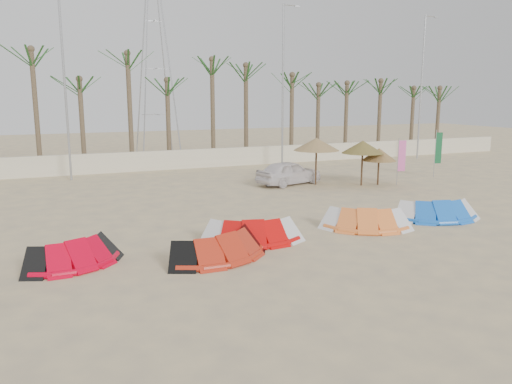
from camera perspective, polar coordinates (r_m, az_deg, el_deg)
name	(u,v)px	position (r m, az deg, el deg)	size (l,w,h in m)	color
ground	(340,274)	(14.42, 9.56, -9.28)	(120.00, 120.00, 0.00)	#DABC85
boundary_wall	(163,160)	(34.41, -10.57, 3.59)	(60.00, 0.30, 1.30)	beige
palm_line	(165,74)	(35.79, -10.38, 13.18)	(52.00, 4.00, 7.70)	brown
lamp_b	(65,81)	(31.37, -20.98, 11.74)	(1.25, 0.14, 11.00)	#A5A8AD
lamp_c	(283,83)	(34.95, 3.14, 12.28)	(1.25, 0.14, 11.00)	#A5A8AD
lamp_d	(422,85)	(41.67, 18.42, 11.53)	(1.25, 0.14, 11.00)	#A5A8AD
pylon	(159,159)	(40.52, -11.04, 3.74)	(3.00, 3.00, 14.00)	#A5A8AD
kite_red_left	(74,251)	(15.89, -20.09, -6.31)	(3.35, 2.39, 0.90)	red
kite_red_mid	(217,243)	(15.71, -4.43, -5.83)	(3.88, 2.54, 0.90)	red
kite_red_right	(249,229)	(17.31, -0.83, -4.22)	(3.68, 2.29, 0.90)	red
kite_orange	(361,217)	(19.38, 11.92, -2.80)	(3.75, 2.77, 0.90)	orange
kite_blue	(432,208)	(21.61, 19.52, -1.79)	(3.69, 2.29, 0.90)	blue
parasol_left	(316,144)	(28.12, 6.92, 5.44)	(2.56, 2.56, 2.64)	#4C331E
parasol_mid	(363,147)	(28.29, 12.10, 5.05)	(2.33, 2.33, 2.51)	#4C331E
parasol_right	(379,155)	(28.72, 13.89, 4.18)	(1.92, 1.92, 2.07)	#4C331E
flag_pink	(401,157)	(29.11, 16.19, 3.86)	(0.44, 0.15, 2.65)	#A5A8AD
flag_green	(437,149)	(32.58, 20.02, 4.62)	(0.45, 0.11, 2.91)	#A5A8AD
car	(289,173)	(28.23, 3.79, 2.23)	(1.61, 3.99, 1.36)	white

